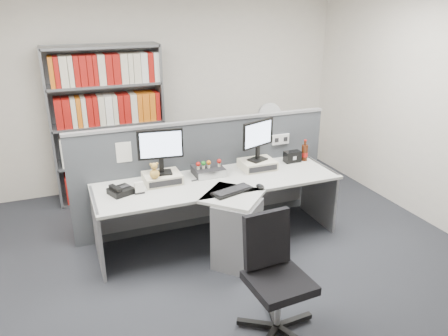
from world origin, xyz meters
name	(u,v)px	position (x,y,z in m)	size (l,w,h in m)	color
ground	(249,280)	(0.00, 0.00, 0.00)	(5.50, 5.50, 0.00)	#313339
room_shell	(254,95)	(0.00, 0.00, 1.79)	(5.04, 5.54, 2.72)	silver
partition	(205,172)	(0.00, 1.25, 0.65)	(3.00, 0.08, 1.27)	#44484D
desk	(226,211)	(0.00, 0.60, 0.46)	(2.60, 1.20, 0.72)	beige
monitor_riser_left	(162,178)	(-0.56, 0.98, 0.77)	(0.38, 0.31, 0.10)	beige
monitor_riser_right	(257,164)	(0.54, 0.98, 0.77)	(0.38, 0.31, 0.10)	beige
monitor_left	(160,148)	(-0.56, 0.98, 1.10)	(0.47, 0.17, 0.47)	black
monitor_right	(258,137)	(0.53, 0.98, 1.09)	(0.43, 0.21, 0.46)	black
desktop_pc	(208,171)	(-0.04, 1.01, 0.76)	(0.32, 0.29, 0.08)	black
figurines	(207,164)	(-0.06, 0.99, 0.86)	(0.29, 0.05, 0.09)	beige
keyboard	(232,191)	(0.02, 0.48, 0.73)	(0.46, 0.28, 0.03)	black
mouse	(260,187)	(0.32, 0.46, 0.74)	(0.07, 0.12, 0.04)	black
desk_phone	(120,191)	(-1.02, 0.85, 0.75)	(0.27, 0.26, 0.09)	black
desk_calendar	(139,188)	(-0.84, 0.80, 0.77)	(0.10, 0.07, 0.12)	black
plush_toy	(154,172)	(-0.66, 0.87, 0.89)	(0.10, 0.10, 0.17)	#BE923F
speaker	(292,157)	(1.01, 1.02, 0.78)	(0.19, 0.11, 0.13)	black
cola_bottle	(305,153)	(1.17, 1.02, 0.82)	(0.08, 0.08, 0.26)	#3F190A
shelving_unit	(108,127)	(-0.90, 2.44, 0.98)	(1.41, 0.40, 2.00)	slate
filing_cabinet	(268,162)	(1.20, 1.99, 0.35)	(0.45, 0.61, 0.70)	slate
desk_fan	(269,117)	(1.20, 1.99, 1.02)	(0.29, 0.19, 0.51)	white
office_chair	(274,272)	(-0.08, -0.62, 0.51)	(0.62, 0.64, 0.96)	silver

